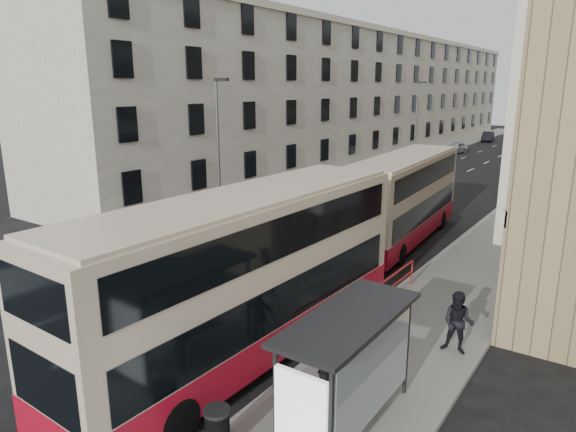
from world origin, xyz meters
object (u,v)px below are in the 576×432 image
Objects in this scene: street_lamp_near at (219,143)px; litter_bin at (217,429)px; car_dark at (488,137)px; car_red at (551,141)px; white_van at (433,153)px; pedestrian_near at (323,399)px; pedestrian_far at (349,345)px; double_decker_front at (247,276)px; street_lamp_far at (417,117)px; pedestrian_mid at (458,323)px; bus_shelter at (346,354)px; double_decker_rear at (403,198)px; car_silver at (456,148)px.

street_lamp_near reaches higher than litter_bin.
car_dark reaches higher than litter_bin.
street_lamp_near reaches higher than car_red.
white_van is (-11.43, 46.35, 0.13)m from litter_bin.
pedestrian_far is at bearing -111.14° from pedestrian_near.
car_dark is (-9.42, 66.02, -1.79)m from double_decker_front.
pedestrian_mid is (15.65, -37.31, -3.55)m from street_lamp_far.
pedestrian_near is 0.32× the size of car_red.
double_decker_front is 3.40m from pedestrian_far.
double_decker_front reaches higher than car_red.
pedestrian_far reaches higher than litter_bin.
pedestrian_far is at bearing -88.48° from white_van.
pedestrian_mid is at bearing -141.40° from pedestrian_near.
bus_shelter is at bearing 161.72° from pedestrian_near.
double_decker_front reaches higher than white_van.
street_lamp_far is at bearing -38.61° from pedestrian_far.
street_lamp_far is 46.31m from litter_bin.
litter_bin is at bearing -89.83° from car_dark.
double_decker_front is 13.38m from double_decker_rear.
pedestrian_mid is 3.46m from pedestrian_far.
pedestrian_far is 50.84m from car_silver.
litter_bin is 0.62× the size of pedestrian_near.
street_lamp_far is at bearing 106.14° from double_decker_front.
bus_shelter is 0.53× the size of street_lamp_near.
street_lamp_near is at bearing -90.00° from street_lamp_far.
street_lamp_near is 17.27m from pedestrian_far.
pedestrian_far is at bearing -88.50° from car_dark.
car_silver is at bearing 99.02° from double_decker_rear.
street_lamp_far is at bearing -107.64° from pedestrian_near.
street_lamp_far is 1.40× the size of white_van.
street_lamp_near is 19.58m from litter_bin.
bus_shelter is at bearing -40.14° from street_lamp_near.
double_decker_rear is 2.69× the size of car_dark.
pedestrian_far is at bearing -132.51° from pedestrian_mid.
white_van is at bearing -109.91° from pedestrian_near.
double_decker_rear is at bearing -89.90° from car_dark.
double_decker_front is 43.68m from white_van.
car_dark is (-13.07, 67.91, -0.26)m from pedestrian_near.
street_lamp_near is at bearing -3.86° from pedestrian_far.
bus_shelter is at bearing 148.62° from pedestrian_far.
pedestrian_near is at bearing -77.71° from double_decker_rear.
bus_shelter is 0.38× the size of double_decker_rear.
white_van is (-12.28, 42.04, -0.17)m from pedestrian_far.
car_red is (-4.07, 63.64, -0.25)m from pedestrian_far.
car_dark is (-0.12, 23.37, -0.11)m from white_van.
double_decker_rear is 50.91m from car_red.
double_decker_rear is at bearing 83.70° from car_red.
double_decker_rear is 17.38m from litter_bin.
street_lamp_far is 2.05× the size of car_silver.
car_red is (9.49, 23.59, -3.92)m from street_lamp_far.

